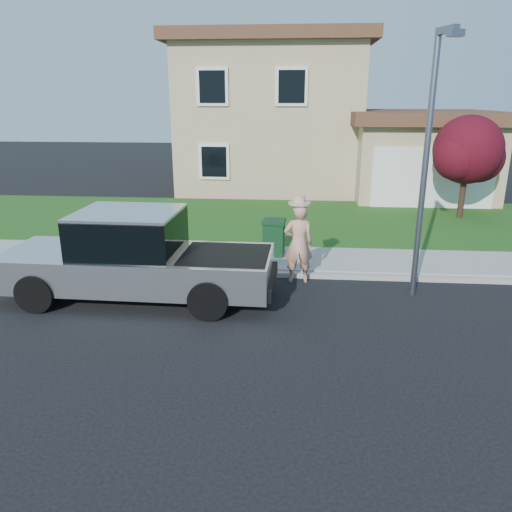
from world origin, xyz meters
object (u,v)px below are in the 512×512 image
at_px(pickup_truck, 137,258).
at_px(woman, 298,242).
at_px(trash_bin, 274,237).
at_px(street_lamp, 428,153).
at_px(ornamental_tree, 469,153).

bearing_deg(pickup_truck, woman, 21.74).
bearing_deg(trash_bin, woman, -64.14).
distance_m(trash_bin, street_lamp, 4.65).
bearing_deg(street_lamp, woman, 147.26).
xyz_separation_m(pickup_truck, woman, (3.45, 1.30, 0.08)).
relative_size(pickup_truck, woman, 2.86).
bearing_deg(woman, pickup_truck, 14.07).
height_order(pickup_truck, woman, woman).
distance_m(pickup_truck, street_lamp, 6.45).
bearing_deg(street_lamp, trash_bin, 126.31).
xyz_separation_m(woman, ornamental_tree, (5.76, 6.75, 1.38)).
height_order(trash_bin, street_lamp, street_lamp).
bearing_deg(ornamental_tree, street_lamp, -113.33).
relative_size(pickup_truck, street_lamp, 1.09).
relative_size(ornamental_tree, street_lamp, 0.65).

